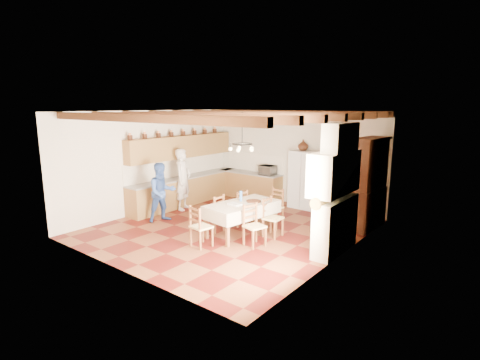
# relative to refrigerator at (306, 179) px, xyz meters

# --- Properties ---
(floor) EXTENTS (6.00, 6.50, 0.02)m
(floor) POSITION_rel_refrigerator_xyz_m (-0.55, -3.06, -0.90)
(floor) COLOR #4F120D
(floor) RESTS_ON ground
(ceiling) EXTENTS (6.00, 6.50, 0.02)m
(ceiling) POSITION_rel_refrigerator_xyz_m (-0.55, -3.06, 2.12)
(ceiling) COLOR white
(ceiling) RESTS_ON ground
(wall_back) EXTENTS (6.00, 0.02, 3.00)m
(wall_back) POSITION_rel_refrigerator_xyz_m (-0.55, 0.20, 0.61)
(wall_back) COLOR beige
(wall_back) RESTS_ON ground
(wall_front) EXTENTS (6.00, 0.02, 3.00)m
(wall_front) POSITION_rel_refrigerator_xyz_m (-0.55, -6.32, 0.61)
(wall_front) COLOR beige
(wall_front) RESTS_ON ground
(wall_left) EXTENTS (0.02, 6.50, 3.00)m
(wall_left) POSITION_rel_refrigerator_xyz_m (-3.56, -3.06, 0.61)
(wall_left) COLOR beige
(wall_left) RESTS_ON ground
(wall_right) EXTENTS (0.02, 6.50, 3.00)m
(wall_right) POSITION_rel_refrigerator_xyz_m (2.46, -3.06, 0.61)
(wall_right) COLOR beige
(wall_right) RESTS_ON ground
(ceiling_beams) EXTENTS (6.00, 6.30, 0.16)m
(ceiling_beams) POSITION_rel_refrigerator_xyz_m (-0.55, -3.06, 2.02)
(ceiling_beams) COLOR #3B240E
(ceiling_beams) RESTS_ON ground
(lower_cabinets_left) EXTENTS (0.60, 4.30, 0.86)m
(lower_cabinets_left) POSITION_rel_refrigerator_xyz_m (-3.25, -2.01, -0.46)
(lower_cabinets_left) COLOR brown
(lower_cabinets_left) RESTS_ON ground
(lower_cabinets_back) EXTENTS (2.30, 0.60, 0.86)m
(lower_cabinets_back) POSITION_rel_refrigerator_xyz_m (-2.10, -0.11, -0.46)
(lower_cabinets_back) COLOR brown
(lower_cabinets_back) RESTS_ON ground
(countertop_left) EXTENTS (0.62, 4.30, 0.04)m
(countertop_left) POSITION_rel_refrigerator_xyz_m (-3.25, -2.01, -0.01)
(countertop_left) COLOR slate
(countertop_left) RESTS_ON lower_cabinets_left
(countertop_back) EXTENTS (2.34, 0.62, 0.04)m
(countertop_back) POSITION_rel_refrigerator_xyz_m (-2.10, -0.11, -0.01)
(countertop_back) COLOR slate
(countertop_back) RESTS_ON lower_cabinets_back
(backsplash_left) EXTENTS (0.03, 4.30, 0.60)m
(backsplash_left) POSITION_rel_refrigerator_xyz_m (-3.54, -2.01, 0.31)
(backsplash_left) COLOR white
(backsplash_left) RESTS_ON ground
(backsplash_back) EXTENTS (2.30, 0.03, 0.60)m
(backsplash_back) POSITION_rel_refrigerator_xyz_m (-2.10, 0.17, 0.31)
(backsplash_back) COLOR white
(backsplash_back) RESTS_ON ground
(upper_cabinets) EXTENTS (0.35, 4.20, 0.70)m
(upper_cabinets) POSITION_rel_refrigerator_xyz_m (-3.38, -2.01, 0.96)
(upper_cabinets) COLOR brown
(upper_cabinets) RESTS_ON ground
(fireplace) EXTENTS (0.56, 1.60, 2.80)m
(fireplace) POSITION_rel_refrigerator_xyz_m (2.17, -2.86, 0.51)
(fireplace) COLOR beige
(fireplace) RESTS_ON ground
(wall_picture) EXTENTS (0.34, 0.03, 0.42)m
(wall_picture) POSITION_rel_refrigerator_xyz_m (1.00, 0.17, 0.96)
(wall_picture) COLOR black
(wall_picture) RESTS_ON ground
(refrigerator) EXTENTS (0.91, 0.76, 1.78)m
(refrigerator) POSITION_rel_refrigerator_xyz_m (0.00, 0.00, 0.00)
(refrigerator) COLOR silver
(refrigerator) RESTS_ON floor
(hutch) EXTENTS (0.65, 1.34, 2.36)m
(hutch) POSITION_rel_refrigerator_xyz_m (2.20, -0.81, 0.29)
(hutch) COLOR #34150A
(hutch) RESTS_ON floor
(dining_table) EXTENTS (1.19, 1.95, 0.80)m
(dining_table) POSITION_rel_refrigerator_xyz_m (-0.02, -3.23, -0.17)
(dining_table) COLOR beige
(dining_table) RESTS_ON floor
(chandelier) EXTENTS (0.47, 0.47, 0.03)m
(chandelier) POSITION_rel_refrigerator_xyz_m (-0.02, -3.23, 1.36)
(chandelier) COLOR black
(chandelier) RESTS_ON ground
(chair_left_near) EXTENTS (0.41, 0.43, 0.96)m
(chair_left_near) POSITION_rel_refrigerator_xyz_m (-0.73, -3.47, -0.41)
(chair_left_near) COLOR brown
(chair_left_near) RESTS_ON floor
(chair_left_far) EXTENTS (0.45, 0.47, 0.96)m
(chair_left_far) POSITION_rel_refrigerator_xyz_m (-0.58, -2.70, -0.41)
(chair_left_far) COLOR brown
(chair_left_far) RESTS_ON floor
(chair_right_near) EXTENTS (0.50, 0.51, 0.96)m
(chair_right_near) POSITION_rel_refrigerator_xyz_m (0.68, -3.66, -0.41)
(chair_right_near) COLOR brown
(chair_right_near) RESTS_ON floor
(chair_right_far) EXTENTS (0.41, 0.43, 0.96)m
(chair_right_far) POSITION_rel_refrigerator_xyz_m (0.66, -2.87, -0.41)
(chair_right_far) COLOR brown
(chair_right_far) RESTS_ON floor
(chair_end_near) EXTENTS (0.48, 0.46, 0.96)m
(chair_end_near) POSITION_rel_refrigerator_xyz_m (-0.26, -4.42, -0.41)
(chair_end_near) COLOR brown
(chair_end_near) RESTS_ON floor
(chair_end_far) EXTENTS (0.47, 0.46, 0.96)m
(chair_end_far) POSITION_rel_refrigerator_xyz_m (0.12, -2.03, -0.41)
(chair_end_far) COLOR brown
(chair_end_far) RESTS_ON floor
(person_man) EXTENTS (0.66, 0.80, 1.87)m
(person_man) POSITION_rel_refrigerator_xyz_m (-2.84, -2.52, 0.05)
(person_man) COLOR silver
(person_man) RESTS_ON floor
(person_woman_blue) EXTENTS (0.83, 0.94, 1.63)m
(person_woman_blue) POSITION_rel_refrigerator_xyz_m (-2.42, -3.71, -0.08)
(person_woman_blue) COLOR #3556A4
(person_woman_blue) RESTS_ON floor
(person_woman_red) EXTENTS (0.51, 1.07, 1.77)m
(person_woman_red) POSITION_rel_refrigerator_xyz_m (1.59, -1.94, -0.00)
(person_woman_red) COLOR #AB2910
(person_woman_red) RESTS_ON floor
(microwave) EXTENTS (0.57, 0.41, 0.30)m
(microwave) POSITION_rel_refrigerator_xyz_m (-1.38, -0.11, 0.16)
(microwave) COLOR silver
(microwave) RESTS_ON countertop_back
(fridge_vase) EXTENTS (0.39, 0.39, 0.33)m
(fridge_vase) POSITION_rel_refrigerator_xyz_m (-0.15, 0.00, 1.06)
(fridge_vase) COLOR #34150A
(fridge_vase) RESTS_ON refrigerator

